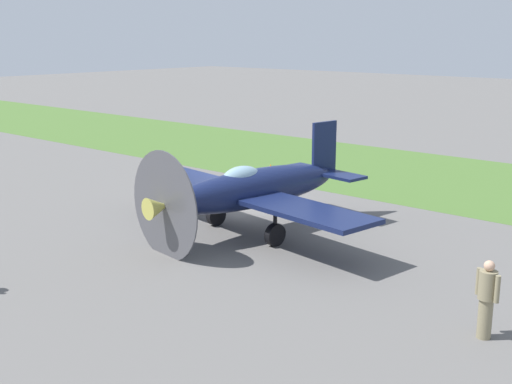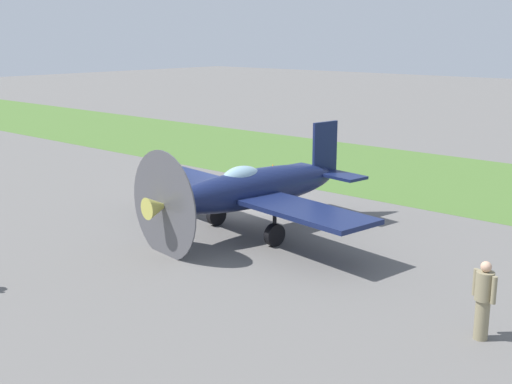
% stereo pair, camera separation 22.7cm
% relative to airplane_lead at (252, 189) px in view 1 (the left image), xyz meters
% --- Properties ---
extents(ground_plane, '(160.00, 160.00, 0.00)m').
position_rel_airplane_lead_xyz_m(ground_plane, '(2.66, -2.19, -1.47)').
color(ground_plane, '#605E5B').
extents(grass_verge, '(120.00, 11.00, 0.01)m').
position_rel_airplane_lead_xyz_m(grass_verge, '(2.66, -11.85, -1.46)').
color(grass_verge, '#476B2D').
rests_on(grass_verge, ground).
extents(airplane_lead, '(9.90, 7.87, 3.51)m').
position_rel_airplane_lead_xyz_m(airplane_lead, '(0.00, 0.00, 0.00)').
color(airplane_lead, '#141E47').
rests_on(airplane_lead, ground).
extents(ground_crew_mechanic, '(0.59, 0.38, 1.73)m').
position_rel_airplane_lead_xyz_m(ground_crew_mechanic, '(-8.76, 2.56, -0.56)').
color(ground_crew_mechanic, '#847A5B').
rests_on(ground_crew_mechanic, ground).
extents(runway_marker_cone, '(0.36, 0.36, 0.44)m').
position_rel_airplane_lead_xyz_m(runway_marker_cone, '(5.57, -7.69, -1.25)').
color(runway_marker_cone, orange).
rests_on(runway_marker_cone, ground).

